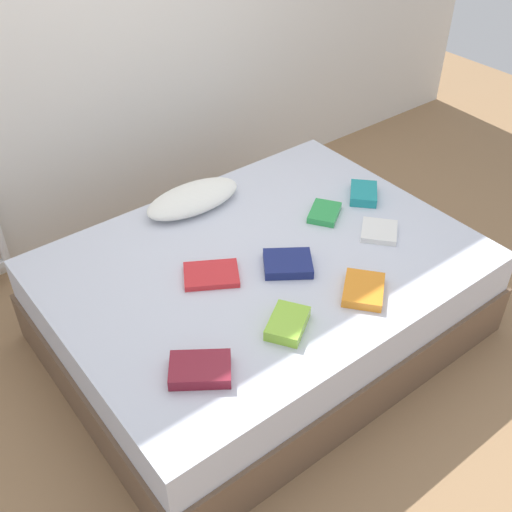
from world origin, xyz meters
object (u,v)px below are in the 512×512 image
Objects in this scene: textbook_white at (379,231)px; textbook_maroon at (200,369)px; pillow at (193,198)px; textbook_navy at (288,264)px; textbook_red at (211,275)px; bed at (262,297)px; textbook_teal at (363,194)px; textbook_orange at (364,290)px; textbook_green at (324,213)px; textbook_lime at (288,323)px.

textbook_maroon is (-1.21, -0.21, 0.01)m from textbook_white.
textbook_navy is at bearing -84.44° from pillow.
textbook_navy is at bearing 131.36° from textbook_white.
textbook_navy is (0.32, -0.16, 0.01)m from textbook_red.
textbook_teal is (0.75, 0.07, 0.28)m from bed.
textbook_maroon is (-0.63, -0.41, 0.28)m from bed.
textbook_white is (0.60, -0.77, -0.04)m from pillow.
textbook_orange is (-0.55, -0.54, -0.00)m from textbook_teal.
textbook_maroon is at bearing -122.18° from textbook_navy.
textbook_orange is 1.15× the size of textbook_green.
textbook_orange is at bearing 174.48° from textbook_white.
textbook_green is at bearing 34.27° from textbook_red.
textbook_lime is 1.10× the size of textbook_white.
textbook_navy is 1.14× the size of textbook_green.
textbook_teal is 1.46m from textbook_maroon.
textbook_teal is at bearing 17.95° from textbook_white.
textbook_lime reaches higher than textbook_green.
pillow is 2.88× the size of textbook_white.
textbook_teal reaches higher than textbook_white.
textbook_lime is 0.87× the size of textbook_maroon.
textbook_red is at bearing 86.57° from textbook_maroon.
textbook_green is at bearing 60.99° from textbook_navy.
textbook_teal is at bearing 4.94° from textbook_orange.
pillow is 0.97m from textbook_white.
textbook_white reaches higher than textbook_red.
textbook_orange is at bearing -16.26° from textbook_red.
textbook_navy is 0.47m from textbook_green.
textbook_navy is 0.74m from textbook_maroon.
textbook_orange is 0.83m from textbook_maroon.
textbook_teal is at bearing 54.81° from textbook_maroon.
textbook_green is (0.74, 0.04, 0.00)m from textbook_red.
bed is 0.58m from textbook_orange.
textbook_maroon reaches higher than bed.
textbook_navy is 0.54m from textbook_white.
textbook_teal is 0.91× the size of textbook_navy.
bed is 0.31m from textbook_navy.
textbook_orange is at bearing -67.21° from bed.
textbook_teal is at bearing 33.14° from textbook_red.
pillow is 1.01m from textbook_lime.
textbook_teal is 0.73m from textbook_navy.
pillow reaches higher than textbook_teal.
textbook_teal is 0.81× the size of textbook_red.
pillow reaches higher than textbook_navy.
pillow is 2.43× the size of textbook_navy.
textbook_teal is at bearing 5.69° from bed.
textbook_green is (-0.11, 0.28, 0.00)m from textbook_white.
textbook_orange reaches higher than bed.
textbook_white reaches higher than bed.
pillow is 2.28× the size of textbook_maroon.
textbook_red is (-0.25, -0.53, -0.04)m from pillow.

